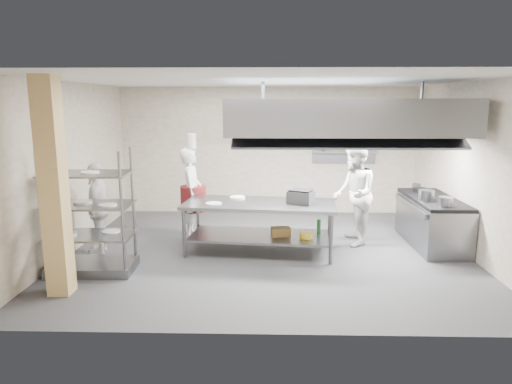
{
  "coord_description": "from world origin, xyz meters",
  "views": [
    {
      "loc": [
        -0.01,
        -7.87,
        2.65
      ],
      "look_at": [
        -0.22,
        0.2,
        1.05
      ],
      "focal_mm": 32.0,
      "sensor_mm": 36.0,
      "label": 1
    }
  ],
  "objects_px": {
    "island": "(259,227)",
    "pass_rack": "(89,212)",
    "cooking_range": "(432,223)",
    "griddle": "(301,197)",
    "stockpot": "(426,195)",
    "chef_plating": "(98,208)",
    "chef_head": "(192,193)",
    "chef_line": "(354,194)"
  },
  "relations": [
    {
      "from": "island",
      "to": "pass_rack",
      "type": "relative_size",
      "value": 1.36
    },
    {
      "from": "cooking_range",
      "to": "griddle",
      "type": "distance_m",
      "value": 2.63
    },
    {
      "from": "stockpot",
      "to": "cooking_range",
      "type": "bearing_deg",
      "value": 48.29
    },
    {
      "from": "chef_plating",
      "to": "chef_head",
      "type": "bearing_deg",
      "value": 116.78
    },
    {
      "from": "cooking_range",
      "to": "chef_head",
      "type": "distance_m",
      "value": 4.63
    },
    {
      "from": "griddle",
      "to": "stockpot",
      "type": "relative_size",
      "value": 1.53
    },
    {
      "from": "cooking_range",
      "to": "chef_head",
      "type": "height_order",
      "value": "chef_head"
    },
    {
      "from": "chef_head",
      "to": "stockpot",
      "type": "bearing_deg",
      "value": -101.57
    },
    {
      "from": "chef_plating",
      "to": "stockpot",
      "type": "bearing_deg",
      "value": 86.3
    },
    {
      "from": "island",
      "to": "chef_head",
      "type": "distance_m",
      "value": 1.7
    },
    {
      "from": "cooking_range",
      "to": "chef_line",
      "type": "relative_size",
      "value": 1.04
    },
    {
      "from": "pass_rack",
      "to": "stockpot",
      "type": "height_order",
      "value": "pass_rack"
    },
    {
      "from": "chef_head",
      "to": "island",
      "type": "bearing_deg",
      "value": -127.59
    },
    {
      "from": "island",
      "to": "stockpot",
      "type": "xyz_separation_m",
      "value": [
        3.01,
        0.28,
        0.54
      ]
    },
    {
      "from": "chef_head",
      "to": "chef_plating",
      "type": "distance_m",
      "value": 1.8
    },
    {
      "from": "pass_rack",
      "to": "stockpot",
      "type": "bearing_deg",
      "value": 10.7
    },
    {
      "from": "island",
      "to": "pass_rack",
      "type": "bearing_deg",
      "value": -152.8
    },
    {
      "from": "pass_rack",
      "to": "chef_head",
      "type": "xyz_separation_m",
      "value": [
        1.27,
        1.95,
        -0.08
      ]
    },
    {
      "from": "pass_rack",
      "to": "chef_plating",
      "type": "xyz_separation_m",
      "value": [
        -0.22,
        0.94,
        -0.16
      ]
    },
    {
      "from": "chef_line",
      "to": "griddle",
      "type": "height_order",
      "value": "chef_line"
    },
    {
      "from": "island",
      "to": "stockpot",
      "type": "distance_m",
      "value": 3.07
    },
    {
      "from": "chef_head",
      "to": "chef_line",
      "type": "xyz_separation_m",
      "value": [
        3.11,
        -0.4,
        0.07
      ]
    },
    {
      "from": "cooking_range",
      "to": "griddle",
      "type": "relative_size",
      "value": 4.72
    },
    {
      "from": "chef_head",
      "to": "chef_plating",
      "type": "bearing_deg",
      "value": 120.88
    },
    {
      "from": "pass_rack",
      "to": "chef_line",
      "type": "xyz_separation_m",
      "value": [
        4.38,
        1.55,
        -0.01
      ]
    },
    {
      "from": "pass_rack",
      "to": "chef_head",
      "type": "bearing_deg",
      "value": 54.57
    },
    {
      "from": "chef_head",
      "to": "chef_plating",
      "type": "height_order",
      "value": "chef_head"
    },
    {
      "from": "island",
      "to": "cooking_range",
      "type": "distance_m",
      "value": 3.27
    },
    {
      "from": "island",
      "to": "pass_rack",
      "type": "distance_m",
      "value": 2.87
    },
    {
      "from": "island",
      "to": "chef_line",
      "type": "distance_m",
      "value": 1.9
    },
    {
      "from": "chef_head",
      "to": "cooking_range",
      "type": "bearing_deg",
      "value": -98.08
    },
    {
      "from": "stockpot",
      "to": "chef_line",
      "type": "bearing_deg",
      "value": 169.05
    },
    {
      "from": "cooking_range",
      "to": "chef_plating",
      "type": "relative_size",
      "value": 1.23
    },
    {
      "from": "cooking_range",
      "to": "stockpot",
      "type": "height_order",
      "value": "stockpot"
    },
    {
      "from": "stockpot",
      "to": "pass_rack",
      "type": "bearing_deg",
      "value": -166.93
    },
    {
      "from": "island",
      "to": "chef_line",
      "type": "relative_size",
      "value": 1.38
    },
    {
      "from": "pass_rack",
      "to": "island",
      "type": "bearing_deg",
      "value": 18.91
    },
    {
      "from": "chef_line",
      "to": "pass_rack",
      "type": "bearing_deg",
      "value": -67.79
    },
    {
      "from": "island",
      "to": "stockpot",
      "type": "bearing_deg",
      "value": 11.32
    },
    {
      "from": "cooking_range",
      "to": "griddle",
      "type": "height_order",
      "value": "griddle"
    },
    {
      "from": "stockpot",
      "to": "chef_plating",
      "type": "bearing_deg",
      "value": -176.45
    },
    {
      "from": "chef_plating",
      "to": "griddle",
      "type": "bearing_deg",
      "value": 84.02
    }
  ]
}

